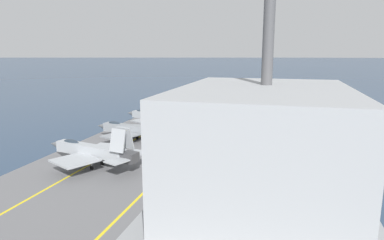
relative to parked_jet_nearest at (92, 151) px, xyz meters
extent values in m
plane|color=navy|center=(24.42, -11.52, -2.96)|extent=(2000.00, 2000.00, 0.00)
cube|color=slate|center=(24.42, -11.52, -2.76)|extent=(183.49, 44.19, 0.40)
cube|color=yellow|center=(24.42, -23.67, -2.55)|extent=(164.91, 9.54, 0.01)
cube|color=yellow|center=(24.42, -11.52, -2.55)|extent=(165.15, 0.36, 0.01)
cube|color=yellow|center=(24.42, 0.63, -2.55)|extent=(165.13, 2.95, 0.01)
cube|color=#9EA3A8|center=(0.10, 0.46, -0.01)|extent=(4.44, 12.95, 1.67)
cone|color=#5B5E60|center=(1.74, 7.77, -0.01)|extent=(2.08, 2.73, 1.59)
cube|color=#38383A|center=(-1.57, -7.03, -0.01)|extent=(2.33, 2.46, 1.42)
ellipsoid|color=#232D38|center=(0.96, 4.28, 0.79)|extent=(1.58, 3.26, 0.92)
cube|color=#9EA3A8|center=(-3.42, 0.80, -0.55)|extent=(7.29, 7.39, 0.28)
cube|color=#9EA3A8|center=(3.44, -0.74, -0.55)|extent=(5.49, 5.71, 0.28)
cube|color=#9EA3A8|center=(-2.12, -5.48, 2.51)|extent=(1.51, 2.60, 3.31)
cube|color=#9EA3A8|center=(-0.41, -5.86, 2.51)|extent=(1.51, 2.60, 3.31)
cube|color=#9EA3A8|center=(-3.64, -6.03, -0.01)|extent=(3.52, 3.33, 0.20)
cube|color=#9EA3A8|center=(0.72, -7.01, -0.01)|extent=(2.91, 2.57, 0.20)
cylinder|color=#B2B2B7|center=(1.15, 5.14, -1.70)|extent=(0.16, 0.16, 1.71)
cylinder|color=black|center=(1.15, 5.14, -2.26)|extent=(0.35, 0.63, 0.60)
cylinder|color=#B2B2B7|center=(-1.32, -0.56, -1.70)|extent=(0.16, 0.16, 1.71)
cylinder|color=black|center=(-1.32, -0.56, -2.26)|extent=(0.35, 0.63, 0.60)
cylinder|color=#B2B2B7|center=(0.96, -1.07, -1.70)|extent=(0.16, 0.16, 1.71)
cylinder|color=black|center=(0.96, -1.07, -2.26)|extent=(0.35, 0.63, 0.60)
cube|color=gray|center=(16.11, 1.53, -0.20)|extent=(3.32, 11.49, 1.64)
cone|color=#5B5E60|center=(17.09, 8.06, -0.20)|extent=(1.86, 2.36, 1.56)
cube|color=#38383A|center=(15.10, -5.16, -0.20)|extent=(2.14, 2.11, 1.39)
ellipsoid|color=#232D38|center=(16.62, 4.95, 0.58)|extent=(1.31, 2.87, 0.90)
cube|color=gray|center=(12.45, 1.69, -0.74)|extent=(7.10, 6.71, 0.28)
cube|color=gray|center=(19.65, 0.60, -0.74)|extent=(6.08, 5.43, 0.28)
cube|color=gray|center=(14.43, -3.82, 1.95)|extent=(1.15, 2.25, 2.64)
cube|color=gray|center=(16.13, -4.07, 1.95)|extent=(1.15, 2.25, 2.64)
cube|color=gray|center=(12.97, -4.37, -0.20)|extent=(3.34, 2.93, 0.20)
cube|color=gray|center=(17.36, -5.04, -0.20)|extent=(2.85, 2.22, 0.20)
cylinder|color=#B2B2B7|center=(16.74, 5.71, -1.79)|extent=(0.16, 0.16, 1.53)
cylinder|color=black|center=(16.74, 5.71, -2.26)|extent=(0.31, 0.63, 0.60)
cylinder|color=#B2B2B7|center=(14.80, 0.56, -1.79)|extent=(0.16, 0.16, 1.53)
cylinder|color=black|center=(14.80, 0.56, -2.26)|extent=(0.31, 0.63, 0.60)
cylinder|color=#B2B2B7|center=(17.07, 0.21, -1.79)|extent=(0.16, 0.16, 1.53)
cylinder|color=black|center=(17.07, 0.21, -2.26)|extent=(0.31, 0.63, 0.60)
cube|color=#93999E|center=(30.63, 1.88, -0.23)|extent=(4.68, 12.16, 1.59)
cone|color=#5B5E60|center=(32.46, 8.70, -0.23)|extent=(2.05, 2.61, 1.51)
cube|color=#38383A|center=(28.75, -5.11, -0.23)|extent=(2.27, 2.38, 1.35)
ellipsoid|color=#232D38|center=(31.58, 5.45, 0.52)|extent=(1.61, 3.08, 0.87)
cube|color=#93999E|center=(27.16, 2.38, -0.75)|extent=(7.25, 7.20, 0.28)
cube|color=#93999E|center=(33.88, 0.58, -0.75)|extent=(5.46, 5.35, 0.28)
cube|color=#93999E|center=(28.29, -3.62, 2.12)|extent=(1.51, 2.47, 3.07)
cube|color=#93999E|center=(29.90, -4.05, 2.12)|extent=(1.51, 2.47, 3.07)
cube|color=#93999E|center=(26.76, -4.06, -0.23)|extent=(3.51, 3.27, 0.20)
cube|color=#93999E|center=(31.00, -5.20, -0.23)|extent=(2.99, 2.54, 0.20)
cylinder|color=#B2B2B7|center=(31.80, 6.24, -1.79)|extent=(0.16, 0.16, 1.53)
cylinder|color=black|center=(31.80, 6.24, -2.26)|extent=(0.37, 0.64, 0.60)
cylinder|color=#B2B2B7|center=(29.23, 0.97, -1.79)|extent=(0.16, 0.16, 1.53)
cylinder|color=black|center=(29.23, 0.97, -2.26)|extent=(0.37, 0.64, 0.60)
cylinder|color=#B2B2B7|center=(31.38, 0.40, -1.79)|extent=(0.16, 0.16, 1.53)
cylinder|color=black|center=(31.38, 0.40, -2.26)|extent=(0.37, 0.64, 0.60)
cube|color=gray|center=(47.28, 0.78, -0.03)|extent=(3.51, 12.71, 1.52)
cone|color=#5B5E60|center=(48.45, 8.02, -0.03)|extent=(1.81, 2.59, 1.45)
cube|color=#38383A|center=(46.08, -6.63, -0.03)|extent=(2.05, 2.30, 1.29)
ellipsoid|color=#232D38|center=(47.89, 4.57, 0.69)|extent=(1.32, 3.16, 0.84)
cube|color=gray|center=(43.56, 0.95, -0.53)|extent=(7.54, 7.33, 0.28)
cube|color=gray|center=(50.86, -0.23, -0.53)|extent=(6.31, 5.93, 0.28)
cube|color=gray|center=(45.51, -5.16, 2.10)|extent=(1.23, 2.49, 2.70)
cube|color=gray|center=(47.09, -5.41, 2.10)|extent=(1.23, 2.49, 2.70)
cube|color=gray|center=(44.03, -5.78, -0.03)|extent=(3.43, 3.18, 0.20)
cube|color=gray|center=(48.30, -6.47, -0.03)|extent=(2.83, 2.43, 0.20)
cylinder|color=#B2B2B7|center=(48.03, 5.41, -1.68)|extent=(0.16, 0.16, 1.76)
cylinder|color=black|center=(48.03, 5.41, -2.26)|extent=(0.31, 0.63, 0.60)
cylinder|color=#B2B2B7|center=(46.02, -0.31, -1.68)|extent=(0.16, 0.16, 1.76)
cylinder|color=black|center=(46.02, -0.31, -2.26)|extent=(0.31, 0.63, 0.60)
cylinder|color=#B2B2B7|center=(48.13, -0.65, -1.68)|extent=(0.16, 0.16, 1.76)
cylinder|color=black|center=(48.13, -0.65, -2.26)|extent=(0.31, 0.63, 0.60)
cube|color=#A8AAAF|center=(61.87, 0.37, 0.21)|extent=(6.72, 12.57, 1.80)
cone|color=#5B5E60|center=(64.81, 7.26, 0.21)|extent=(2.53, 2.92, 1.71)
cube|color=#38383A|center=(58.86, -6.68, 0.21)|extent=(2.73, 2.74, 1.53)
ellipsoid|color=#232D38|center=(63.41, 3.98, 1.07)|extent=(2.14, 3.27, 0.99)
cube|color=#A8AAAF|center=(58.59, 1.29, -0.37)|extent=(7.31, 7.43, 0.28)
cube|color=#A8AAAF|center=(64.80, -1.36, -0.37)|extent=(5.77, 6.29, 0.28)
cube|color=#A8AAAF|center=(58.54, -5.03, 2.55)|extent=(1.78, 2.59, 2.84)
cube|color=#A8AAAF|center=(60.28, -5.77, 2.55)|extent=(1.78, 2.59, 2.84)
cube|color=#A8AAAF|center=(56.95, -5.30, 0.21)|extent=(3.68, 3.57, 0.20)
cube|color=#A8AAAF|center=(61.18, -7.11, 0.21)|extent=(3.28, 3.01, 0.20)
cylinder|color=#B2B2B7|center=(63.75, 4.78, -1.62)|extent=(0.16, 0.16, 1.87)
cylinder|color=black|center=(63.75, 4.78, -2.26)|extent=(0.44, 0.64, 0.60)
cylinder|color=#B2B2B7|center=(60.20, -0.34, -1.62)|extent=(0.16, 0.16, 1.87)
cylinder|color=black|center=(60.20, -0.34, -2.26)|extent=(0.44, 0.64, 0.60)
cylinder|color=#B2B2B7|center=(62.52, -1.33, -1.62)|extent=(0.16, 0.16, 1.87)
cylinder|color=black|center=(62.52, -1.33, -2.26)|extent=(0.44, 0.64, 0.60)
cylinder|color=#383328|center=(55.63, -23.06, -2.14)|extent=(0.24, 0.24, 0.84)
cube|color=green|center=(55.63, -23.06, -1.42)|extent=(0.31, 0.41, 0.60)
sphere|color=beige|center=(55.63, -23.06, -0.99)|extent=(0.22, 0.22, 0.22)
sphere|color=green|center=(55.63, -23.06, -0.93)|extent=(0.24, 0.24, 0.24)
cylinder|color=#4C473D|center=(44.58, -23.58, -2.11)|extent=(0.24, 0.24, 0.89)
cube|color=red|center=(44.58, -23.58, -1.40)|extent=(0.45, 0.45, 0.53)
sphere|color=#9E7051|center=(44.58, -23.58, -1.01)|extent=(0.22, 0.22, 0.22)
sphere|color=red|center=(44.58, -23.58, -0.95)|extent=(0.24, 0.24, 0.24)
cylinder|color=#4C473D|center=(61.49, -19.46, -2.14)|extent=(0.24, 0.24, 0.84)
cube|color=white|center=(61.49, -19.46, -1.44)|extent=(0.39, 0.45, 0.56)
sphere|color=tan|center=(61.49, -19.46, -1.03)|extent=(0.22, 0.22, 0.22)
sphere|color=white|center=(61.49, -19.46, -0.97)|extent=(0.24, 0.24, 0.24)
cube|color=#9A9C9F|center=(-30.18, -27.21, 10.96)|extent=(9.78, 7.02, 5.05)
cube|color=black|center=(-30.18, -30.78, 11.21)|extent=(8.28, 0.12, 0.90)
cylinder|color=#4C4C4F|center=(-29.05, -27.21, 17.05)|extent=(0.50, 0.50, 7.13)
camera|label=1|loc=(-44.77, -28.00, 14.96)|focal=32.00mm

